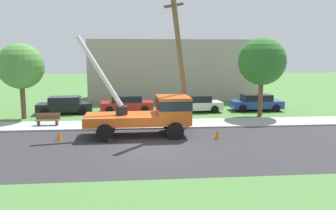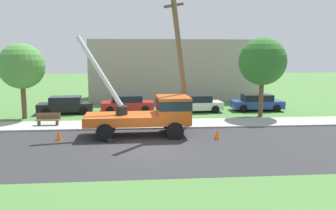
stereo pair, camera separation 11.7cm
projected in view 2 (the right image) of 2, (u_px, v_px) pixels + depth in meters
ground_plane at (146, 110)px, 29.02m from camera, size 120.00×120.00×0.00m
road_asphalt at (150, 148)px, 17.20m from camera, size 80.00×8.85×0.01m
sidewalk_strip at (148, 124)px, 22.98m from camera, size 80.00×2.90×0.10m
utility_truck at (152, 112)px, 19.83m from camera, size 6.84×3.21×5.98m
leaning_utility_pole at (180, 59)px, 20.69m from camera, size 2.02×2.17×8.86m
traffic_cone_ahead at (217, 135)px, 18.97m from camera, size 0.36×0.36×0.56m
traffic_cone_behind at (59, 135)px, 18.77m from camera, size 0.36×0.36×0.56m
parked_sedan_black at (66, 105)px, 27.37m from camera, size 4.55×2.28×1.42m
parked_sedan_red at (128, 104)px, 28.14m from camera, size 4.46×2.12×1.42m
parked_sedan_white at (196, 104)px, 28.17m from camera, size 4.49×2.18×1.42m
parked_sedan_blue at (257, 102)px, 28.83m from camera, size 4.43×2.07×1.42m
park_bench at (48, 120)px, 22.42m from camera, size 1.60×0.45×0.90m
roadside_tree_near at (21, 66)px, 24.69m from camera, size 3.40×3.40×5.69m
roadside_tree_far at (263, 62)px, 25.64m from camera, size 3.68×3.68×6.16m
lowrise_building_backdrop at (174, 70)px, 36.68m from camera, size 18.00×6.00×6.40m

